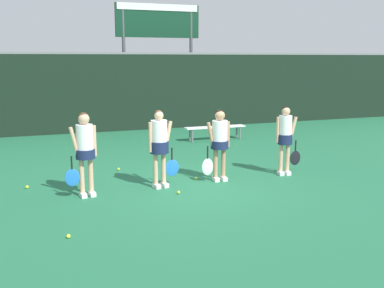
{
  "coord_description": "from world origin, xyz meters",
  "views": [
    {
      "loc": [
        -3.33,
        -9.09,
        2.77
      ],
      "look_at": [
        -0.01,
        0.03,
        0.91
      ],
      "focal_mm": 42.0,
      "sensor_mm": 36.0,
      "label": 1
    }
  ],
  "objects_px": {
    "player_0": "(85,147)",
    "tennis_ball_3": "(179,192)",
    "player_3": "(285,135)",
    "tennis_ball_0": "(27,187)",
    "scoreboard": "(158,31)",
    "tennis_ball_4": "(196,178)",
    "player_1": "(160,142)",
    "tennis_ball_2": "(119,169)",
    "bench_courtside": "(215,128)",
    "player_2": "(219,139)",
    "tennis_ball_1": "(68,236)"
  },
  "relations": [
    {
      "from": "player_0",
      "to": "tennis_ball_3",
      "type": "height_order",
      "value": "player_0"
    },
    {
      "from": "player_3",
      "to": "tennis_ball_0",
      "type": "distance_m",
      "value": 5.99
    },
    {
      "from": "scoreboard",
      "to": "tennis_ball_4",
      "type": "distance_m",
      "value": 10.27
    },
    {
      "from": "tennis_ball_3",
      "to": "player_1",
      "type": "bearing_deg",
      "value": 109.66
    },
    {
      "from": "player_3",
      "to": "tennis_ball_3",
      "type": "bearing_deg",
      "value": -157.1
    },
    {
      "from": "tennis_ball_3",
      "to": "tennis_ball_2",
      "type": "bearing_deg",
      "value": 108.2
    },
    {
      "from": "bench_courtside",
      "to": "tennis_ball_0",
      "type": "relative_size",
      "value": 29.72
    },
    {
      "from": "player_3",
      "to": "player_2",
      "type": "bearing_deg",
      "value": -170.7
    },
    {
      "from": "scoreboard",
      "to": "bench_courtside",
      "type": "xyz_separation_m",
      "value": [
        0.64,
        -4.75,
        -3.47
      ]
    },
    {
      "from": "scoreboard",
      "to": "player_1",
      "type": "bearing_deg",
      "value": -105.83
    },
    {
      "from": "player_0",
      "to": "tennis_ball_0",
      "type": "distance_m",
      "value": 1.81
    },
    {
      "from": "player_2",
      "to": "player_1",
      "type": "bearing_deg",
      "value": -175.62
    },
    {
      "from": "tennis_ball_2",
      "to": "tennis_ball_3",
      "type": "bearing_deg",
      "value": -71.8
    },
    {
      "from": "player_0",
      "to": "tennis_ball_1",
      "type": "bearing_deg",
      "value": -113.16
    },
    {
      "from": "bench_courtside",
      "to": "tennis_ball_1",
      "type": "height_order",
      "value": "bench_courtside"
    },
    {
      "from": "bench_courtside",
      "to": "tennis_ball_3",
      "type": "distance_m",
      "value": 6.35
    },
    {
      "from": "scoreboard",
      "to": "tennis_ball_4",
      "type": "height_order",
      "value": "scoreboard"
    },
    {
      "from": "bench_courtside",
      "to": "tennis_ball_0",
      "type": "height_order",
      "value": "bench_courtside"
    },
    {
      "from": "player_2",
      "to": "player_3",
      "type": "relative_size",
      "value": 0.99
    },
    {
      "from": "player_0",
      "to": "player_2",
      "type": "xyz_separation_m",
      "value": [
        3.01,
        0.17,
        -0.05
      ]
    },
    {
      "from": "tennis_ball_0",
      "to": "tennis_ball_4",
      "type": "relative_size",
      "value": 1.11
    },
    {
      "from": "player_0",
      "to": "player_2",
      "type": "bearing_deg",
      "value": -5.45
    },
    {
      "from": "player_1",
      "to": "player_3",
      "type": "distance_m",
      "value": 3.12
    },
    {
      "from": "player_1",
      "to": "player_3",
      "type": "bearing_deg",
      "value": -10.83
    },
    {
      "from": "bench_courtside",
      "to": "player_0",
      "type": "bearing_deg",
      "value": -134.31
    },
    {
      "from": "tennis_ball_0",
      "to": "tennis_ball_1",
      "type": "height_order",
      "value": "tennis_ball_0"
    },
    {
      "from": "tennis_ball_0",
      "to": "player_0",
      "type": "bearing_deg",
      "value": -40.53
    },
    {
      "from": "bench_courtside",
      "to": "tennis_ball_3",
      "type": "xyz_separation_m",
      "value": [
        -3.15,
        -5.5,
        -0.38
      ]
    },
    {
      "from": "tennis_ball_0",
      "to": "tennis_ball_2",
      "type": "relative_size",
      "value": 1.11
    },
    {
      "from": "bench_courtside",
      "to": "scoreboard",
      "type": "bearing_deg",
      "value": 98.13
    },
    {
      "from": "player_3",
      "to": "tennis_ball_3",
      "type": "relative_size",
      "value": 25.01
    },
    {
      "from": "player_1",
      "to": "player_2",
      "type": "height_order",
      "value": "player_1"
    },
    {
      "from": "player_2",
      "to": "tennis_ball_4",
      "type": "bearing_deg",
      "value": 157.15
    },
    {
      "from": "bench_courtside",
      "to": "tennis_ball_4",
      "type": "xyz_separation_m",
      "value": [
        -2.43,
        -4.6,
        -0.38
      ]
    },
    {
      "from": "player_0",
      "to": "player_1",
      "type": "xyz_separation_m",
      "value": [
        1.59,
        0.12,
        -0.03
      ]
    },
    {
      "from": "scoreboard",
      "to": "player_0",
      "type": "height_order",
      "value": "scoreboard"
    },
    {
      "from": "scoreboard",
      "to": "tennis_ball_4",
      "type": "bearing_deg",
      "value": -100.82
    },
    {
      "from": "scoreboard",
      "to": "player_2",
      "type": "distance_m",
      "value": 10.09
    },
    {
      "from": "player_2",
      "to": "tennis_ball_4",
      "type": "relative_size",
      "value": 25.3
    },
    {
      "from": "player_0",
      "to": "tennis_ball_2",
      "type": "height_order",
      "value": "player_0"
    },
    {
      "from": "player_2",
      "to": "tennis_ball_4",
      "type": "height_order",
      "value": "player_2"
    },
    {
      "from": "tennis_ball_2",
      "to": "scoreboard",
      "type": "bearing_deg",
      "value": 67.17
    },
    {
      "from": "player_3",
      "to": "tennis_ball_1",
      "type": "relative_size",
      "value": 24.74
    },
    {
      "from": "player_1",
      "to": "tennis_ball_3",
      "type": "bearing_deg",
      "value": -81.61
    },
    {
      "from": "tennis_ball_1",
      "to": "tennis_ball_4",
      "type": "relative_size",
      "value": 1.03
    },
    {
      "from": "tennis_ball_1",
      "to": "tennis_ball_3",
      "type": "xyz_separation_m",
      "value": [
        2.36,
        1.63,
        -0.0
      ]
    },
    {
      "from": "bench_courtside",
      "to": "player_1",
      "type": "height_order",
      "value": "player_1"
    },
    {
      "from": "scoreboard",
      "to": "player_0",
      "type": "bearing_deg",
      "value": -113.9
    },
    {
      "from": "tennis_ball_2",
      "to": "bench_courtside",
      "type": "bearing_deg",
      "value": 38.12
    },
    {
      "from": "player_0",
      "to": "tennis_ball_1",
      "type": "xyz_separation_m",
      "value": [
        -0.55,
        -2.13,
        -0.99
      ]
    }
  ]
}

